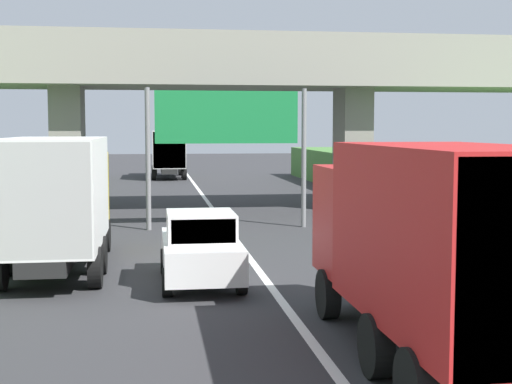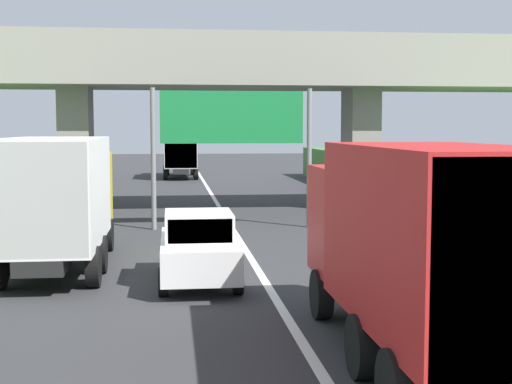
# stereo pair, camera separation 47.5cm
# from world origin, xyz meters

# --- Properties ---
(lane_centre_stripe) EXTENTS (0.20, 86.62, 0.01)m
(lane_centre_stripe) POSITION_xyz_m (0.00, 23.31, 0.00)
(lane_centre_stripe) COLOR white
(lane_centre_stripe) RESTS_ON ground
(overpass_bridge) EXTENTS (40.00, 4.80, 7.62)m
(overpass_bridge) POSITION_xyz_m (0.00, 29.14, 5.72)
(overpass_bridge) COLOR gray
(overpass_bridge) RESTS_ON ground
(overhead_highway_sign) EXTENTS (5.88, 0.18, 5.12)m
(overhead_highway_sign) POSITION_xyz_m (0.00, 23.53, 3.75)
(overhead_highway_sign) COLOR slate
(overhead_highway_sign) RESTS_ON ground
(truck_red) EXTENTS (2.44, 7.30, 3.44)m
(truck_red) POSITION_xyz_m (1.62, 7.84, 1.93)
(truck_red) COLOR black
(truck_red) RESTS_ON ground
(truck_yellow) EXTENTS (2.44, 7.30, 3.44)m
(truck_yellow) POSITION_xyz_m (-5.10, 16.28, 1.93)
(truck_yellow) COLOR black
(truck_yellow) RESTS_ON ground
(truck_green) EXTENTS (2.44, 7.30, 3.44)m
(truck_green) POSITION_xyz_m (-1.54, 50.91, 1.93)
(truck_green) COLOR black
(truck_green) RESTS_ON ground
(car_white) EXTENTS (1.86, 4.10, 1.72)m
(car_white) POSITION_xyz_m (-1.59, 14.13, 0.86)
(car_white) COLOR silver
(car_white) RESTS_ON ground
(construction_barrel_2) EXTENTS (0.57, 0.57, 0.90)m
(construction_barrel_2) POSITION_xyz_m (6.73, 17.08, 0.46)
(construction_barrel_2) COLOR orange
(construction_barrel_2) RESTS_ON ground
(construction_barrel_3) EXTENTS (0.57, 0.57, 0.90)m
(construction_barrel_3) POSITION_xyz_m (6.58, 22.19, 0.46)
(construction_barrel_3) COLOR orange
(construction_barrel_3) RESTS_ON ground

